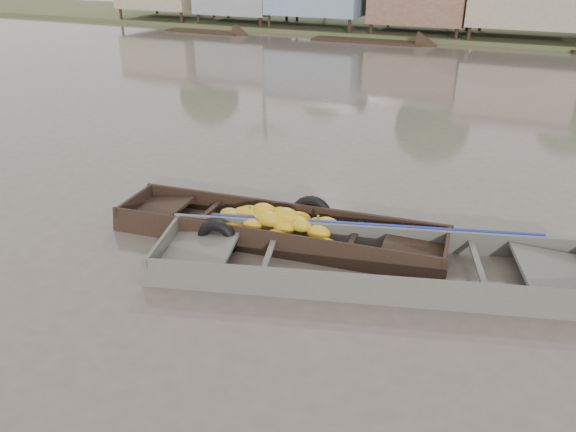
% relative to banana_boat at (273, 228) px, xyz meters
% --- Properties ---
extents(ground, '(120.00, 120.00, 0.00)m').
position_rel_banana_boat_xyz_m(ground, '(0.20, -0.98, -0.21)').
color(ground, '#50463D').
rests_on(ground, ground).
extents(banana_boat, '(6.57, 2.21, 0.91)m').
position_rel_banana_boat_xyz_m(banana_boat, '(0.00, 0.00, 0.00)').
color(banana_boat, black).
rests_on(banana_boat, ground).
extents(viewer_boat, '(7.80, 4.04, 0.61)m').
position_rel_banana_boat_xyz_m(viewer_boat, '(2.13, -0.46, -0.15)').
color(viewer_boat, '#48433D').
rests_on(viewer_boat, ground).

